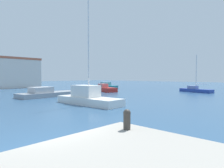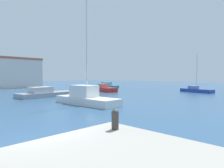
% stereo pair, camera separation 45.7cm
% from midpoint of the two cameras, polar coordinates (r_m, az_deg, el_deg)
% --- Properties ---
extents(water, '(160.00, 160.00, 0.00)m').
position_cam_midpoint_polar(water, '(32.14, -11.14, -2.73)').
color(water, '#2D5175').
rests_on(water, ground).
extents(mooring_bollard, '(0.24, 0.24, 0.64)m').
position_cam_midpoint_polar(mooring_bollard, '(6.31, 3.01, -9.86)').
color(mooring_bollard, '#38332D').
rests_on(mooring_bollard, pier_quay).
extents(sailboat_white_inner_mooring, '(2.54, 7.44, 10.89)m').
position_cam_midpoint_polar(sailboat_white_inner_mooring, '(19.78, -6.84, -3.79)').
color(sailboat_white_inner_mooring, white).
rests_on(sailboat_white_inner_mooring, water).
extents(motorboat_red_center_channel, '(3.38, 6.21, 1.39)m').
position_cam_midpoint_polar(motorboat_red_center_channel, '(36.29, -1.87, -1.39)').
color(motorboat_red_center_channel, '#B22823').
rests_on(motorboat_red_center_channel, water).
extents(sailboat_blue_outer_mooring, '(2.77, 5.88, 6.46)m').
position_cam_midpoint_polar(sailboat_blue_outer_mooring, '(37.25, 23.34, -1.56)').
color(sailboat_blue_outer_mooring, '#233D93').
rests_on(sailboat_blue_outer_mooring, water).
extents(motorboat_grey_far_right, '(8.45, 3.25, 1.35)m').
position_cam_midpoint_polar(motorboat_grey_far_right, '(28.21, -17.80, -2.55)').
color(motorboat_grey_far_right, gray).
rests_on(motorboat_grey_far_right, water).
extents(motorboat_teal_mid_harbor, '(3.09, 7.86, 1.38)m').
position_cam_midpoint_polar(motorboat_teal_mid_harbor, '(47.71, -1.98, -0.55)').
color(motorboat_teal_mid_harbor, '#1E707A').
rests_on(motorboat_teal_mid_harbor, water).
extents(harbor_office, '(11.02, 8.31, 7.16)m').
position_cam_midpoint_polar(harbor_office, '(53.75, -26.21, 2.88)').
color(harbor_office, beige).
rests_on(harbor_office, ground).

